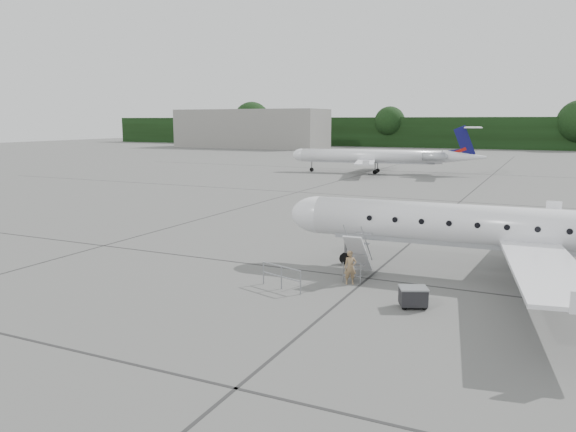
% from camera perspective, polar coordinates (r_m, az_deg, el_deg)
% --- Properties ---
extents(ground, '(320.00, 320.00, 0.00)m').
position_cam_1_polar(ground, '(23.03, 16.10, -8.74)').
color(ground, '#575755').
rests_on(ground, ground).
extents(treeline, '(260.00, 4.00, 8.00)m').
position_cam_1_polar(treeline, '(151.72, 24.36, 7.65)').
color(treeline, black).
rests_on(treeline, ground).
extents(terminal_building, '(40.00, 14.00, 10.00)m').
position_cam_1_polar(terminal_building, '(150.69, -3.77, 8.85)').
color(terminal_building, slate).
rests_on(terminal_building, ground).
extents(main_regional_jet, '(27.03, 20.06, 6.71)m').
position_cam_1_polar(main_regional_jet, '(26.66, 24.40, 0.68)').
color(main_regional_jet, silver).
rests_on(main_regional_jet, ground).
extents(airstair, '(0.95, 2.17, 2.10)m').
position_cam_1_polar(airstair, '(25.94, 7.12, -3.94)').
color(airstair, silver).
rests_on(airstair, ground).
extents(passenger, '(0.65, 0.57, 1.50)m').
position_cam_1_polar(passenger, '(24.88, 6.34, -5.22)').
color(passenger, olive).
rests_on(passenger, ground).
extents(safety_railing, '(2.12, 0.76, 1.00)m').
position_cam_1_polar(safety_railing, '(24.08, -0.67, -6.29)').
color(safety_railing, gray).
rests_on(safety_railing, ground).
extents(baggage_cart, '(1.25, 1.16, 0.87)m').
position_cam_1_polar(baggage_cart, '(22.32, 12.59, -8.00)').
color(baggage_cart, black).
rests_on(baggage_cart, ground).
extents(bg_regional_left, '(26.81, 20.99, 6.44)m').
position_cam_1_polar(bg_regional_left, '(77.63, 8.36, 6.69)').
color(bg_regional_left, silver).
rests_on(bg_regional_left, ground).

